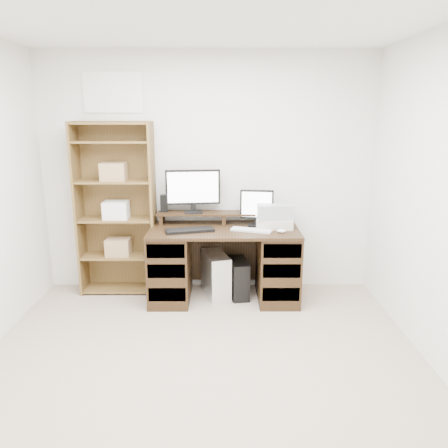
{
  "coord_description": "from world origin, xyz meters",
  "views": [
    {
      "loc": [
        0.15,
        -2.6,
        1.88
      ],
      "look_at": [
        0.17,
        1.43,
        0.85
      ],
      "focal_mm": 35.0,
      "sensor_mm": 36.0,
      "label": 1
    }
  ],
  "objects_px": {
    "desk": "(224,262)",
    "monitor_wide": "(193,189)",
    "tower_black": "(239,278)",
    "monitor_small": "(257,206)",
    "bookshelf": "(117,208)",
    "printer": "(275,223)",
    "tower_silver": "(216,275)"
  },
  "relations": [
    {
      "from": "desk",
      "to": "monitor_wide",
      "type": "bearing_deg",
      "value": 147.3
    },
    {
      "from": "monitor_wide",
      "to": "tower_black",
      "type": "distance_m",
      "value": 1.05
    },
    {
      "from": "monitor_small",
      "to": "bookshelf",
      "type": "height_order",
      "value": "bookshelf"
    },
    {
      "from": "desk",
      "to": "printer",
      "type": "relative_size",
      "value": 4.1
    },
    {
      "from": "printer",
      "to": "desk",
      "type": "bearing_deg",
      "value": -168.69
    },
    {
      "from": "monitor_wide",
      "to": "monitor_small",
      "type": "bearing_deg",
      "value": -14.13
    },
    {
      "from": "monitor_wide",
      "to": "tower_black",
      "type": "height_order",
      "value": "monitor_wide"
    },
    {
      "from": "desk",
      "to": "bookshelf",
      "type": "distance_m",
      "value": 1.26
    },
    {
      "from": "monitor_small",
      "to": "desk",
      "type": "bearing_deg",
      "value": -154.9
    },
    {
      "from": "monitor_small",
      "to": "bookshelf",
      "type": "distance_m",
      "value": 1.46
    },
    {
      "from": "bookshelf",
      "to": "monitor_small",
      "type": "bearing_deg",
      "value": -3.96
    },
    {
      "from": "tower_silver",
      "to": "monitor_wide",
      "type": "bearing_deg",
      "value": 130.23
    },
    {
      "from": "desk",
      "to": "monitor_small",
      "type": "distance_m",
      "value": 0.67
    },
    {
      "from": "printer",
      "to": "bookshelf",
      "type": "distance_m",
      "value": 1.65
    },
    {
      "from": "tower_silver",
      "to": "bookshelf",
      "type": "height_order",
      "value": "bookshelf"
    },
    {
      "from": "printer",
      "to": "tower_silver",
      "type": "xyz_separation_m",
      "value": [
        -0.6,
        0.0,
        -0.56
      ]
    },
    {
      "from": "tower_black",
      "to": "tower_silver",
      "type": "bearing_deg",
      "value": 171.05
    },
    {
      "from": "tower_silver",
      "to": "tower_black",
      "type": "distance_m",
      "value": 0.24
    },
    {
      "from": "printer",
      "to": "bookshelf",
      "type": "relative_size",
      "value": 0.2
    },
    {
      "from": "tower_black",
      "to": "bookshelf",
      "type": "distance_m",
      "value": 1.47
    },
    {
      "from": "desk",
      "to": "tower_silver",
      "type": "bearing_deg",
      "value": 148.67
    },
    {
      "from": "monitor_wide",
      "to": "tower_black",
      "type": "relative_size",
      "value": 1.36
    },
    {
      "from": "desk",
      "to": "tower_black",
      "type": "distance_m",
      "value": 0.25
    },
    {
      "from": "tower_silver",
      "to": "bookshelf",
      "type": "relative_size",
      "value": 0.26
    },
    {
      "from": "printer",
      "to": "tower_silver",
      "type": "bearing_deg",
      "value": -174.43
    },
    {
      "from": "printer",
      "to": "tower_silver",
      "type": "distance_m",
      "value": 0.82
    },
    {
      "from": "monitor_wide",
      "to": "printer",
      "type": "height_order",
      "value": "monitor_wide"
    },
    {
      "from": "monitor_small",
      "to": "tower_black",
      "type": "relative_size",
      "value": 0.9
    },
    {
      "from": "desk",
      "to": "monitor_small",
      "type": "bearing_deg",
      "value": 18.47
    },
    {
      "from": "monitor_wide",
      "to": "tower_black",
      "type": "xyz_separation_m",
      "value": [
        0.47,
        -0.16,
        -0.92
      ]
    },
    {
      "from": "monitor_wide",
      "to": "bookshelf",
      "type": "relative_size",
      "value": 0.31
    },
    {
      "from": "monitor_wide",
      "to": "printer",
      "type": "bearing_deg",
      "value": -16.66
    }
  ]
}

